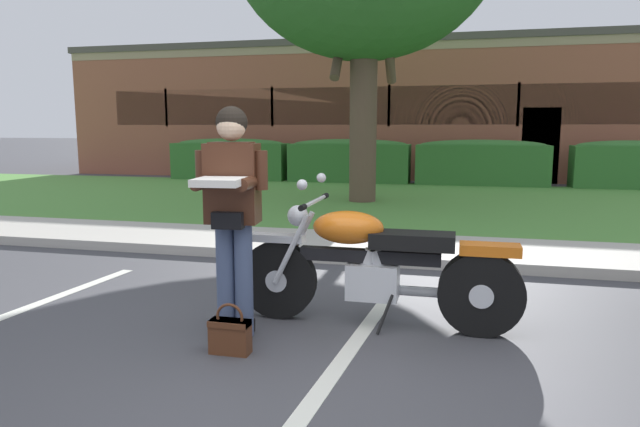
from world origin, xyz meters
TOP-DOWN VIEW (x-y plane):
  - ground_plane at (0.00, 0.00)m, footprint 140.00×140.00m
  - curb_strip at (0.00, 3.30)m, footprint 60.00×0.20m
  - concrete_walk at (0.00, 4.15)m, footprint 60.00×1.50m
  - grass_lawn at (0.00, 8.68)m, footprint 60.00×7.55m
  - stall_stripe_1 at (0.07, 0.20)m, footprint 0.48×4.40m
  - motorcycle at (0.30, 1.31)m, footprint 2.24×0.82m
  - rider_person at (-0.78, 0.84)m, footprint 0.53×0.60m
  - handbag at (-0.68, 0.51)m, footprint 0.28×0.13m
  - hedge_left at (-5.69, 12.51)m, footprint 3.40×0.90m
  - hedge_center_left at (-2.15, 12.51)m, footprint 3.33×0.90m
  - hedge_center_right at (1.39, 12.51)m, footprint 3.38×0.90m
  - hedge_right at (4.92, 12.51)m, footprint 2.68×0.90m
  - brick_building at (-1.23, 18.06)m, footprint 21.26×8.72m

SIDE VIEW (x-z plane):
  - ground_plane at x=0.00m, z-range 0.00..0.00m
  - stall_stripe_1 at x=0.07m, z-range 0.00..0.01m
  - grass_lawn at x=0.00m, z-range 0.00..0.06m
  - concrete_walk at x=0.00m, z-range 0.00..0.08m
  - curb_strip at x=0.00m, z-range 0.00..0.12m
  - handbag at x=-0.68m, z-range -0.04..0.32m
  - motorcycle at x=0.30m, z-range -0.11..1.07m
  - hedge_center_left at x=-2.15m, z-range 0.03..1.27m
  - hedge_right at x=4.92m, z-range 0.03..1.27m
  - hedge_left at x=-5.69m, z-range 0.03..1.27m
  - hedge_center_right at x=1.39m, z-range 0.03..1.27m
  - rider_person at x=-0.78m, z-range 0.15..1.86m
  - brick_building at x=-1.23m, z-range 0.00..4.18m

